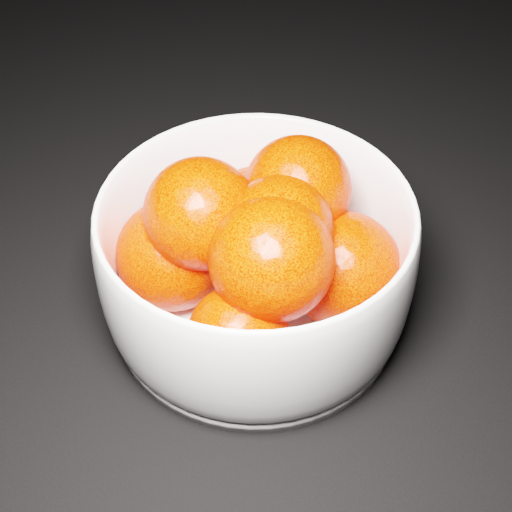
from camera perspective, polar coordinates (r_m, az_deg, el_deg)
The scene contains 3 objects.
ground at distance 0.59m, azimuth 18.82°, elevation -7.41°, with size 3.00×3.00×0.00m, color black.
bowl at distance 0.54m, azimuth 0.00°, elevation -0.44°, with size 0.24×0.24×0.12m.
orange_pile at distance 0.53m, azimuth 0.17°, elevation 1.00°, with size 0.20×0.18×0.14m.
Camera 1 is at (0.07, -0.38, 0.45)m, focal length 50.00 mm.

